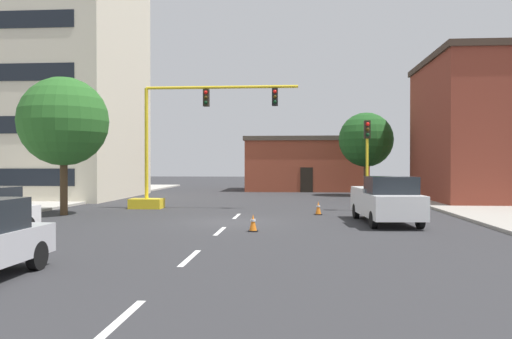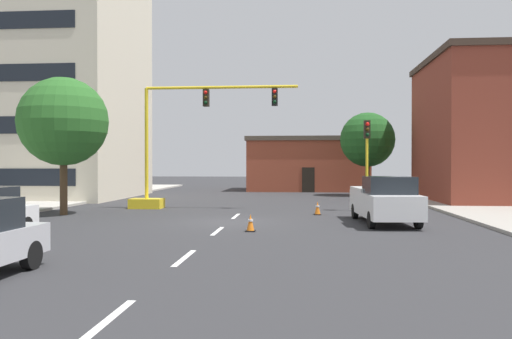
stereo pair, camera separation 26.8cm
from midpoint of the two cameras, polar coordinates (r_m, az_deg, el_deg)
ground_plane at (r=22.30m, az=-2.69°, el=-5.81°), size 160.00×160.00×0.00m
sidewalk_left at (r=34.16m, az=-23.55°, el=-3.51°), size 6.00×56.00×0.14m
sidewalk_right at (r=31.81m, az=23.97°, el=-3.81°), size 6.00×56.00×0.14m
lane_stripe_seg_0 at (r=8.84m, az=-15.20°, el=-15.75°), size 0.16×2.40×0.01m
lane_stripe_seg_1 at (r=14.00m, az=-7.34°, el=-9.63°), size 0.16×2.40×0.01m
lane_stripe_seg_2 at (r=19.35m, az=-3.87°, el=-6.78°), size 0.16×2.40×0.01m
lane_stripe_seg_3 at (r=24.77m, az=-1.93°, el=-5.16°), size 0.16×2.40×0.01m
building_tall_left at (r=43.58m, az=-23.84°, el=12.84°), size 16.26×12.39×23.51m
building_brick_center at (r=49.56m, az=5.87°, el=0.62°), size 11.30×8.00×4.99m
traffic_signal_gantry at (r=29.33m, az=-9.44°, el=0.15°), size 9.39×1.20×6.83m
traffic_light_pole_right at (r=28.07m, az=12.41°, el=2.71°), size 0.32×0.47×4.80m
tree_left_near at (r=27.01m, az=-20.21°, el=4.96°), size 4.32×4.32×6.73m
tree_right_far at (r=41.63m, az=12.37°, el=3.22°), size 4.28×4.28×6.55m
pickup_truck_white at (r=22.36m, az=14.31°, el=-3.30°), size 2.35×5.52×1.99m
traffic_cone_roadside_a at (r=25.59m, az=7.10°, el=-4.26°), size 0.36×0.36×0.66m
traffic_cone_roadside_b at (r=19.15m, az=-0.21°, el=-5.91°), size 0.36×0.36×0.65m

